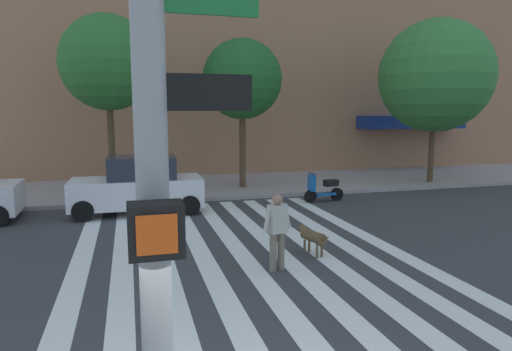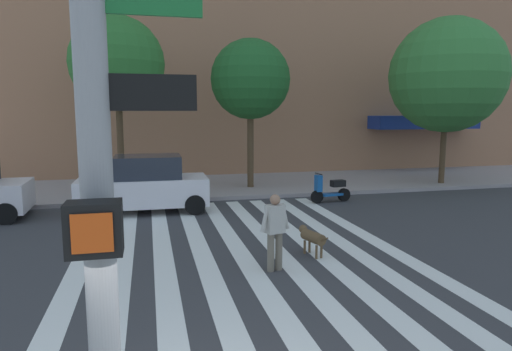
{
  "view_description": "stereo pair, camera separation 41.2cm",
  "coord_description": "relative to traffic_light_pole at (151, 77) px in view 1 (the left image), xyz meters",
  "views": [
    {
      "loc": [
        -1.01,
        -3.25,
        3.35
      ],
      "look_at": [
        1.82,
        6.81,
        1.86
      ],
      "focal_mm": 31.73,
      "sensor_mm": 36.0,
      "label": 1
    },
    {
      "loc": [
        -0.61,
        -3.36,
        3.35
      ],
      "look_at": [
        1.82,
        6.81,
        1.86
      ],
      "focal_mm": 31.73,
      "sensor_mm": 36.0,
      "label": 2
    }
  ],
  "objects": [
    {
      "name": "street_tree_nearest",
      "position": [
        -0.77,
        15.94,
        1.63
      ],
      "size": [
        3.61,
        3.61,
        6.82
      ],
      "color": "#4C3823",
      "rests_on": "sidewalk_far"
    },
    {
      "name": "sidewalk_far",
      "position": [
        0.89,
        17.04,
        -3.45
      ],
      "size": [
        80.0,
        6.0,
        0.15
      ],
      "primitive_type": "cube",
      "color": "gray",
      "rests_on": "ground_plane"
    },
    {
      "name": "dog_on_leash",
      "position": [
        3.92,
        7.1,
        -3.08
      ],
      "size": [
        0.45,
        1.05,
        0.65
      ],
      "color": "brown",
      "rests_on": "ground_plane"
    },
    {
      "name": "street_tree_further",
      "position": [
        13.05,
        15.03,
        1.36
      ],
      "size": [
        4.96,
        4.96,
        7.22
      ],
      "color": "#4C3823",
      "rests_on": "sidewalk_far"
    },
    {
      "name": "traffic_light_pole",
      "position": [
        0.0,
        0.0,
        0.0
      ],
      "size": [
        0.74,
        0.46,
        5.8
      ],
      "color": "gray",
      "rests_on": "sidewalk_near"
    },
    {
      "name": "street_tree_middle",
      "position": [
        4.48,
        15.99,
        1.12
      ],
      "size": [
        3.3,
        3.3,
        6.15
      ],
      "color": "#4C3823",
      "rests_on": "sidewalk_far"
    },
    {
      "name": "parked_car_behind_first",
      "position": [
        0.12,
        12.78,
        -2.62
      ],
      "size": [
        4.23,
        1.91,
        1.89
      ],
      "color": "silver",
      "rests_on": "ground_plane"
    },
    {
      "name": "pedestrian_dog_walker",
      "position": [
        2.81,
        6.32,
        -2.59
      ],
      "size": [
        0.7,
        0.33,
        1.64
      ],
      "color": "#6B6051",
      "rests_on": "ground_plane"
    },
    {
      "name": "ground_plane",
      "position": [
        0.89,
        7.43,
        -3.52
      ],
      "size": [
        160.0,
        160.0,
        0.0
      ],
      "primitive_type": "plane",
      "color": "#353538"
    },
    {
      "name": "parked_scooter",
      "position": [
        6.8,
        12.81,
        -3.04
      ],
      "size": [
        1.63,
        0.55,
        1.11
      ],
      "color": "black",
      "rests_on": "ground_plane"
    },
    {
      "name": "crosswalk_stripes",
      "position": [
        2.34,
        7.43,
        -3.52
      ],
      "size": [
        7.65,
        12.63,
        0.01
      ],
      "color": "silver",
      "rests_on": "ground_plane"
    }
  ]
}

